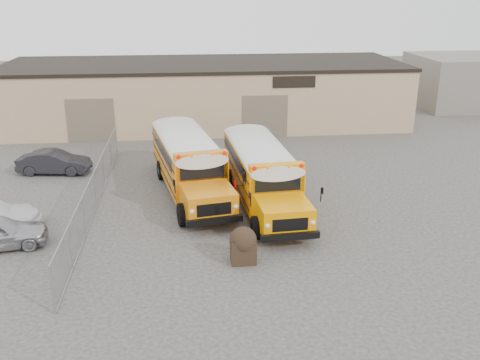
{
  "coord_description": "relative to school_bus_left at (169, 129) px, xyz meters",
  "views": [
    {
      "loc": [
        -1.52,
        -21.48,
        10.11
      ],
      "look_at": [
        0.88,
        1.86,
        1.6
      ],
      "focal_mm": 40.0,
      "sensor_mm": 36.0,
      "label": 1
    }
  ],
  "objects": [
    {
      "name": "car_dark",
      "position": [
        -6.54,
        -2.62,
        -1.08
      ],
      "size": [
        4.18,
        1.88,
        1.33
      ],
      "primitive_type": "imported",
      "rotation": [
        0.0,
        0.0,
        1.45
      ],
      "color": "black",
      "rests_on": "ground"
    },
    {
      "name": "chainlink_fence",
      "position": [
        -3.42,
        -8.1,
        -0.84
      ],
      "size": [
        0.07,
        18.07,
        1.81
      ],
      "color": "gray",
      "rests_on": "ground"
    },
    {
      "name": "tarp_bundle",
      "position": [
        3.08,
        -14.15,
        -1.0
      ],
      "size": [
        1.06,
        1.06,
        1.45
      ],
      "color": "black",
      "rests_on": "ground"
    },
    {
      "name": "distant_building_right",
      "position": [
        26.58,
        12.9,
        0.46
      ],
      "size": [
        10.0,
        8.0,
        4.4
      ],
      "primitive_type": "cube",
      "color": "gray",
      "rests_on": "ground"
    },
    {
      "name": "school_bus_right",
      "position": [
        4.25,
        -1.94,
        -0.04
      ],
      "size": [
        3.22,
        10.2,
        2.94
      ],
      "color": "#FF9600",
      "rests_on": "ground"
    },
    {
      "name": "ground",
      "position": [
        2.58,
        -11.1,
        -1.74
      ],
      "size": [
        120.0,
        120.0,
        0.0
      ],
      "primitive_type": "plane",
      "color": "#393735",
      "rests_on": "ground"
    },
    {
      "name": "school_bus_left",
      "position": [
        0.0,
        0.0,
        0.0
      ],
      "size": [
        4.31,
        10.59,
        3.02
      ],
      "color": "orange",
      "rests_on": "ground"
    },
    {
      "name": "warehouse",
      "position": [
        2.58,
        8.9,
        0.63
      ],
      "size": [
        30.2,
        10.2,
        4.67
      ],
      "color": "tan",
      "rests_on": "ground"
    }
  ]
}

